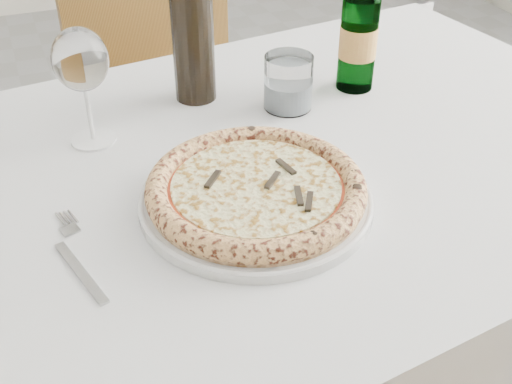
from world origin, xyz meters
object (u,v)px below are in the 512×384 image
Objects in this scene: wine_glass at (81,62)px; tumbler at (288,86)px; dining_table at (232,216)px; wine_bottle at (192,30)px; chair_far at (166,82)px; pizza at (256,188)px; beer_bottle at (359,33)px; plate at (256,199)px.

wine_glass is 0.34m from tumbler.
wine_bottle is (0.02, 0.23, 0.21)m from dining_table.
dining_table is 0.31m from wine_bottle.
dining_table is 0.24m from tumbler.
tumbler is at bearing -34.62° from wine_bottle.
wine_glass is (-0.26, -0.62, 0.35)m from chair_far.
chair_far reaches higher than dining_table.
wine_glass is at bearing -113.11° from chair_far.
wine_bottle is at bearing 145.38° from tumbler.
chair_far is 3.18× the size of pizza.
pizza is at bearing -90.00° from dining_table.
dining_table is 0.78m from chair_far.
chair_far is 0.64m from wine_bottle.
beer_bottle reaches higher than pizza.
pizza is at bearing 147.99° from plate.
dining_table is at bearing -94.85° from wine_bottle.
dining_table is 0.39m from beer_bottle.
wine_bottle is at bearing 86.62° from pizza.
chair_far is at bearing 84.03° from pizza.
chair_far reaches higher than tumbler.
dining_table is 5.12× the size of pizza.
wine_bottle is at bearing 166.42° from beer_bottle.
pizza is at bearing -95.97° from chair_far.
pizza reaches higher than dining_table.
wine_glass is at bearing 124.95° from plate.
chair_far is 0.68m from tumbler.
pizza is 0.34m from wine_bottle.
wine_bottle reaches higher than pizza.
tumbler is 0.18m from wine_bottle.
chair_far is (0.09, 0.76, -0.13)m from dining_table.
wine_bottle reaches higher than wine_glass.
plate is 1.07× the size of pizza.
wine_glass reaches higher than dining_table.
tumbler is (0.06, -0.62, 0.26)m from chair_far.
pizza is 0.40m from beer_bottle.
plate is at bearing -90.00° from dining_table.
chair_far is 3.26× the size of wine_bottle.
pizza is at bearing -138.12° from beer_bottle.
beer_bottle is (0.47, 0.02, -0.03)m from wine_glass.
wine_bottle is (-0.07, -0.53, 0.34)m from chair_far.
dining_table is at bearing -137.93° from tumbler.
plate is at bearing -55.05° from wine_glass.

